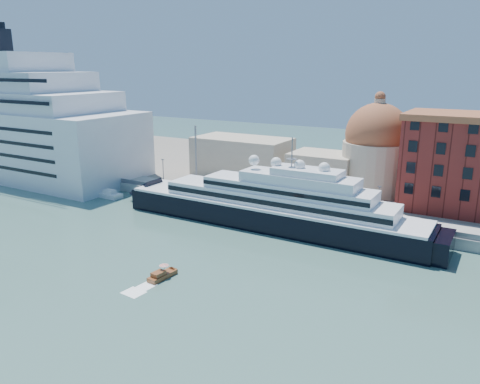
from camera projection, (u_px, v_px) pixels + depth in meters
The scene contains 9 objects.
ground at pixel (183, 253), 92.63m from camera, with size 400.00×400.00×0.00m, color #345A53.
quay at pixel (263, 205), 120.64m from camera, with size 180.00×10.00×2.50m, color gray.
land at pixel (320, 175), 154.88m from camera, with size 260.00×72.00×2.00m, color slate.
quay_fence at pixel (254, 202), 116.41m from camera, with size 180.00×0.10×1.20m, color slate.
superyacht at pixel (259, 207), 108.32m from camera, with size 82.21×11.40×24.57m.
service_barge at pixel (106, 194), 132.28m from camera, with size 10.61×3.81×2.37m.
water_taxi at pixel (162, 275), 81.40m from camera, with size 2.40×5.90×2.73m.
church at pixel (321, 155), 134.77m from camera, with size 66.00×18.00×25.50m.
lamp_posts at pixel (217, 168), 123.13m from camera, with size 120.80×2.40×18.00m.
Camera 1 is at (53.33, -68.76, 35.82)m, focal length 35.00 mm.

